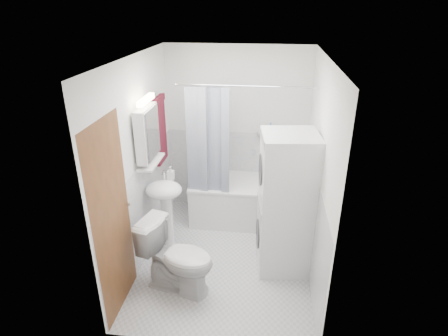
# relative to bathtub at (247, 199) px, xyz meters

# --- Properties ---
(floor) EXTENTS (2.60, 2.60, 0.00)m
(floor) POSITION_rel_bathtub_xyz_m (-0.19, -0.92, -0.33)
(floor) COLOR silver
(floor) RESTS_ON ground
(room_walls) EXTENTS (2.60, 2.60, 2.60)m
(room_walls) POSITION_rel_bathtub_xyz_m (-0.19, -0.92, 1.16)
(room_walls) COLOR white
(room_walls) RESTS_ON ground
(wainscot) EXTENTS (1.98, 2.58, 2.58)m
(wainscot) POSITION_rel_bathtub_xyz_m (-0.19, -0.63, 0.27)
(wainscot) COLOR white
(wainscot) RESTS_ON ground
(door) EXTENTS (0.05, 2.00, 2.00)m
(door) POSITION_rel_bathtub_xyz_m (-1.14, -1.47, 0.67)
(door) COLOR brown
(door) RESTS_ON ground
(bathtub) EXTENTS (1.57, 0.74, 0.60)m
(bathtub) POSITION_rel_bathtub_xyz_m (0.00, 0.00, 0.00)
(bathtub) COLOR white
(bathtub) RESTS_ON ground
(tub_spout) EXTENTS (0.04, 0.12, 0.04)m
(tub_spout) POSITION_rel_bathtub_xyz_m (0.20, 0.33, 0.59)
(tub_spout) COLOR silver
(tub_spout) RESTS_ON room_walls
(curtain_rod) EXTENTS (1.75, 0.02, 0.02)m
(curtain_rod) POSITION_rel_bathtub_xyz_m (0.00, -0.31, 1.67)
(curtain_rod) COLOR silver
(curtain_rod) RESTS_ON room_walls
(shower_curtain) EXTENTS (0.55, 0.02, 1.45)m
(shower_curtain) POSITION_rel_bathtub_xyz_m (-0.50, -0.31, 0.92)
(shower_curtain) COLOR #132043
(shower_curtain) RESTS_ON curtain_rod
(sink) EXTENTS (0.44, 0.37, 1.04)m
(sink) POSITION_rel_bathtub_xyz_m (-0.95, -0.84, 0.37)
(sink) COLOR white
(sink) RESTS_ON ground
(medicine_cabinet) EXTENTS (0.13, 0.50, 0.71)m
(medicine_cabinet) POSITION_rel_bathtub_xyz_m (-1.10, -0.82, 1.23)
(medicine_cabinet) COLOR white
(medicine_cabinet) RESTS_ON room_walls
(shelf) EXTENTS (0.18, 0.54, 0.02)m
(shelf) POSITION_rel_bathtub_xyz_m (-1.08, -0.82, 0.87)
(shelf) COLOR silver
(shelf) RESTS_ON room_walls
(shower_caddy) EXTENTS (0.22, 0.06, 0.02)m
(shower_caddy) POSITION_rel_bathtub_xyz_m (0.25, 0.32, 0.82)
(shower_caddy) COLOR silver
(shower_caddy) RESTS_ON room_walls
(towel) EXTENTS (0.07, 0.37, 0.89)m
(towel) POSITION_rel_bathtub_xyz_m (-1.13, -0.22, 1.08)
(towel) COLOR #5B121D
(towel) RESTS_ON room_walls
(washer_dryer) EXTENTS (0.65, 0.65, 1.66)m
(washer_dryer) POSITION_rel_bathtub_xyz_m (0.49, -0.96, 0.50)
(washer_dryer) COLOR white
(washer_dryer) RESTS_ON ground
(toilet) EXTENTS (0.90, 0.65, 0.79)m
(toilet) POSITION_rel_bathtub_xyz_m (-0.64, -1.50, 0.07)
(toilet) COLOR white
(toilet) RESTS_ON ground
(soap_pump) EXTENTS (0.08, 0.17, 0.08)m
(soap_pump) POSITION_rel_bathtub_xyz_m (-0.90, -0.67, 0.62)
(soap_pump) COLOR gray
(soap_pump) RESTS_ON sink
(shelf_bottle) EXTENTS (0.07, 0.18, 0.07)m
(shelf_bottle) POSITION_rel_bathtub_xyz_m (-1.08, -0.97, 0.92)
(shelf_bottle) COLOR gray
(shelf_bottle) RESTS_ON shelf
(shelf_cup) EXTENTS (0.10, 0.09, 0.10)m
(shelf_cup) POSITION_rel_bathtub_xyz_m (-1.08, -0.70, 0.93)
(shelf_cup) COLOR gray
(shelf_cup) RESTS_ON shelf
(shampoo_a) EXTENTS (0.13, 0.17, 0.13)m
(shampoo_a) POSITION_rel_bathtub_xyz_m (0.16, 0.32, 0.90)
(shampoo_a) COLOR gray
(shampoo_a) RESTS_ON shower_caddy
(shampoo_b) EXTENTS (0.08, 0.21, 0.08)m
(shampoo_b) POSITION_rel_bathtub_xyz_m (0.28, 0.32, 0.87)
(shampoo_b) COLOR #2967A6
(shampoo_b) RESTS_ON shower_caddy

